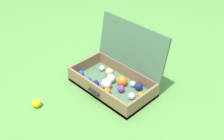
{
  "coord_description": "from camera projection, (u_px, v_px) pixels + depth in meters",
  "views": [
    {
      "loc": [
        1.2,
        -1.3,
        1.44
      ],
      "look_at": [
        -0.06,
        -0.04,
        0.18
      ],
      "focal_mm": 46.46,
      "sensor_mm": 36.0,
      "label": 1
    }
  ],
  "objects": [
    {
      "name": "stray_ball_on_grass",
      "position": [
        37.0,
        103.0,
        2.1
      ],
      "size": [
        0.07,
        0.07,
        0.07
      ],
      "primitive_type": "sphere",
      "color": "yellow",
      "rests_on": "ground"
    },
    {
      "name": "ground_plane",
      "position": [
        121.0,
        90.0,
        2.28
      ],
      "size": [
        16.0,
        16.0,
        0.0
      ],
      "primitive_type": "plane",
      "color": "#569342"
    },
    {
      "name": "open_suitcase",
      "position": [
        117.0,
        74.0,
        2.26
      ],
      "size": [
        0.65,
        0.46,
        0.48
      ],
      "color": "#4C7051",
      "rests_on": "ground"
    }
  ]
}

